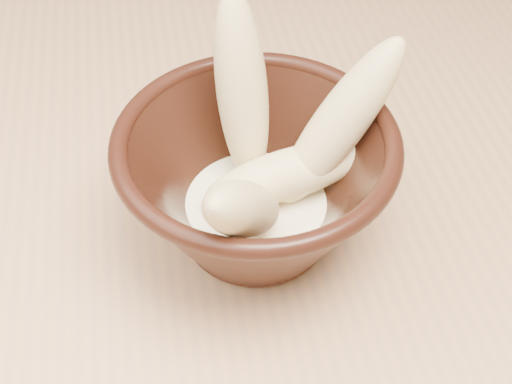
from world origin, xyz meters
TOP-DOWN VIEW (x-y plane):
  - table at (0.00, 0.00)m, footprint 1.20×0.80m
  - bowl at (0.04, -0.05)m, footprint 0.18×0.18m
  - milk_puddle at (0.04, -0.05)m, footprint 0.10×0.10m
  - banana_upright at (0.04, -0.01)m, footprint 0.04×0.07m
  - banana_right at (0.10, -0.04)m, footprint 0.11×0.06m
  - banana_across at (0.06, -0.04)m, footprint 0.12×0.05m
  - banana_front at (0.03, -0.09)m, footprint 0.08×0.11m

SIDE VIEW (x-z plane):
  - table at x=0.00m, z-range 0.30..1.05m
  - milk_puddle at x=0.04m, z-range 0.78..0.79m
  - bowl at x=0.04m, z-range 0.76..0.86m
  - banana_across at x=0.06m, z-range 0.79..0.83m
  - banana_front at x=0.03m, z-range 0.78..0.89m
  - banana_right at x=0.10m, z-range 0.78..0.91m
  - banana_upright at x=0.04m, z-range 0.78..0.92m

